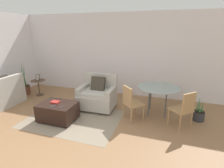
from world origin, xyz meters
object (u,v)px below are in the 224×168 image
object	(u,v)px
ottoman	(58,111)
potted_plant	(24,88)
tv_remote_primary	(53,106)
side_table	(39,85)
picture_frame	(38,77)
dining_chair_near_right	(184,108)
book_stack	(55,102)
armchair	(98,96)
potted_plant_small	(199,115)
tv_remote_secondary	(61,107)
dining_table	(159,90)
dining_chair_near_left	(131,101)

from	to	relation	value
ottoman	potted_plant	xyz separation A→B (m)	(-2.27, 1.25, -0.02)
tv_remote_primary	side_table	xyz separation A→B (m)	(-1.69, 1.49, -0.07)
picture_frame	dining_chair_near_right	distance (m)	4.71
book_stack	armchair	bearing A→B (deg)	52.17
ottoman	potted_plant_small	world-z (taller)	potted_plant_small
side_table	potted_plant_small	size ratio (longest dim) A/B	0.91
tv_remote_secondary	potted_plant	world-z (taller)	potted_plant
armchair	dining_table	xyz separation A→B (m)	(1.68, 0.17, 0.30)
armchair	tv_remote_secondary	size ratio (longest dim) A/B	6.34
dining_chair_near_left	dining_chair_near_right	distance (m)	1.22
book_stack	dining_chair_near_right	size ratio (longest dim) A/B	0.23
tv_remote_secondary	dining_table	world-z (taller)	dining_table
ottoman	tv_remote_secondary	bearing A→B (deg)	-35.05
dining_table	book_stack	bearing A→B (deg)	-155.12
ottoman	potted_plant	world-z (taller)	potted_plant
potted_plant_small	tv_remote_secondary	bearing A→B (deg)	-158.34
dining_chair_near_right	potted_plant_small	distance (m)	0.77
potted_plant	picture_frame	bearing A→B (deg)	6.96
ottoman	book_stack	distance (m)	0.24
side_table	dining_chair_near_left	bearing A→B (deg)	-12.64
tv_remote_secondary	potted_plant	bearing A→B (deg)	150.56
armchair	dining_chair_near_left	bearing A→B (deg)	-22.54
book_stack	potted_plant_small	size ratio (longest dim) A/B	0.35
ottoman	side_table	size ratio (longest dim) A/B	1.63
ottoman	tv_remote_secondary	size ratio (longest dim) A/B	5.52
dining_chair_near_left	ottoman	bearing A→B (deg)	-162.26
dining_table	picture_frame	bearing A→B (deg)	177.80
book_stack	potted_plant	world-z (taller)	potted_plant
side_table	dining_chair_near_left	world-z (taller)	dining_chair_near_left
dining_chair_near_right	potted_plant_small	world-z (taller)	dining_chair_near_right
tv_remote_secondary	dining_chair_near_left	bearing A→B (deg)	25.16
picture_frame	dining_table	xyz separation A→B (m)	(4.03, -0.15, 0.02)
potted_plant_small	picture_frame	bearing A→B (deg)	177.44
tv_remote_primary	dining_table	bearing A→B (deg)	29.79
book_stack	potted_plant_small	world-z (taller)	potted_plant_small
side_table	dining_chair_near_right	distance (m)	4.71
armchair	picture_frame	size ratio (longest dim) A/B	4.83
tv_remote_secondary	side_table	size ratio (longest dim) A/B	0.30
book_stack	picture_frame	xyz separation A→B (m)	(-1.60, 1.28, 0.18)
armchair	potted_plant_small	distance (m)	2.72
armchair	book_stack	xyz separation A→B (m)	(-0.75, -0.96, 0.09)
ottoman	side_table	world-z (taller)	side_table
ottoman	dining_table	distance (m)	2.65
potted_plant	side_table	distance (m)	0.61
armchair	dining_table	distance (m)	1.72
book_stack	side_table	bearing A→B (deg)	141.28
picture_frame	dining_chair_near_right	bearing A→B (deg)	-9.38
tv_remote_primary	dining_chair_near_right	distance (m)	3.04
ottoman	side_table	distance (m)	2.15
dining_table	potted_plant_small	size ratio (longest dim) A/B	1.83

